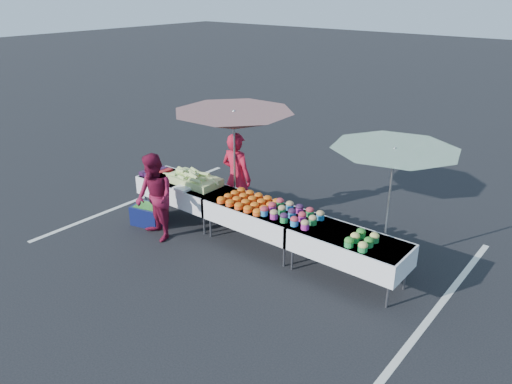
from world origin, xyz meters
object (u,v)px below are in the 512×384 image
Objects in this scene: table_left at (184,189)px; vendor at (237,178)px; customer at (155,198)px; umbrella_right at (394,159)px; table_right at (348,246)px; table_center at (256,214)px; umbrella_left at (234,121)px; storage_bin at (149,214)px.

vendor reaches higher than table_left.
umbrella_right is (3.57, 1.73, 1.03)m from customer.
customer is (-3.34, -0.93, 0.21)m from table_right.
umbrella_left is (-0.83, 0.40, 1.43)m from table_center.
umbrella_left is (0.97, 0.40, 1.43)m from table_left.
table_center is 0.83× the size of umbrella_right.
vendor is at bearing 168.54° from table_right.
umbrella_left is at bearing 22.31° from table_left.
umbrella_right is at bearing 11.79° from table_left.
table_right is at bearing 0.00° from table_left.
umbrella_right is (2.94, 0.25, 0.94)m from vendor.
umbrella_right is at bearing 41.33° from customer.
vendor is (-2.71, 0.55, 0.29)m from table_right.
table_right is 0.83× the size of umbrella_right.
table_center is 1.18× the size of customer.
customer is at bearing -154.12° from umbrella_right.
table_left is 2.77× the size of storage_bin.
table_right is at bearing -106.11° from umbrella_right.
umbrella_left reaches higher than customer.
vendor is (-0.91, 0.55, 0.29)m from table_center.
storage_bin is (-1.28, -1.05, -1.81)m from umbrella_left.
umbrella_left reaches higher than umbrella_right.
customer reaches higher than table_right.
table_left is at bearing 30.47° from vendor.
umbrella_right is (3.83, 0.80, 1.23)m from table_left.
table_right is (3.60, 0.00, 0.00)m from table_left.
table_left is 4.10m from umbrella_right.
vendor is at bearing 30.59° from storage_bin.
table_right is 3.01m from umbrella_left.
table_right is 3.98m from storage_bin.
table_center is at bearing 46.65° from customer.
vendor is at bearing 82.55° from customer.
vendor is at bearing 120.05° from umbrella_left.
table_left is 0.99m from customer.
table_center is at bearing 0.00° from table_left.
table_center is at bearing -158.50° from umbrella_right.
table_right is at bearing -5.09° from storage_bin.
umbrella_left is 1.24× the size of umbrella_right.
umbrella_right reaches higher than vendor.
storage_bin is (-3.91, -0.65, -0.39)m from table_right.
vendor is 1.15m from umbrella_left.
umbrella_left reaches higher than storage_bin.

